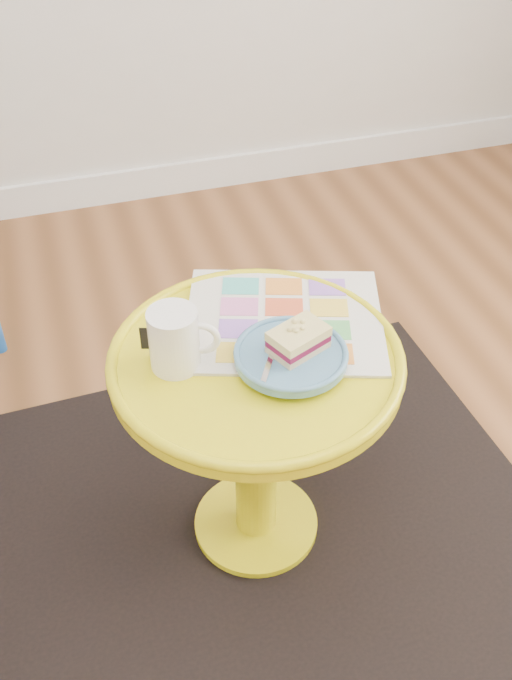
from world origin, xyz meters
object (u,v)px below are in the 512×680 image
object	(u,v)px
side_table	(256,412)
newspaper	(284,320)
mug	(175,338)
plate	(291,356)

from	to	relation	value
side_table	newspaper	size ratio (longest dim) A/B	1.44
newspaper	mug	xyz separation A→B (m)	(-0.23, -0.06, 0.06)
newspaper	plate	world-z (taller)	plate
side_table	mug	xyz separation A→B (m)	(-0.14, 0.02, 0.21)
side_table	newspaper	world-z (taller)	newspaper
mug	plate	distance (m)	0.21
mug	side_table	bearing A→B (deg)	11.98
newspaper	plate	distance (m)	0.13
plate	newspaper	bearing A→B (deg)	76.28
side_table	mug	bearing A→B (deg)	171.39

